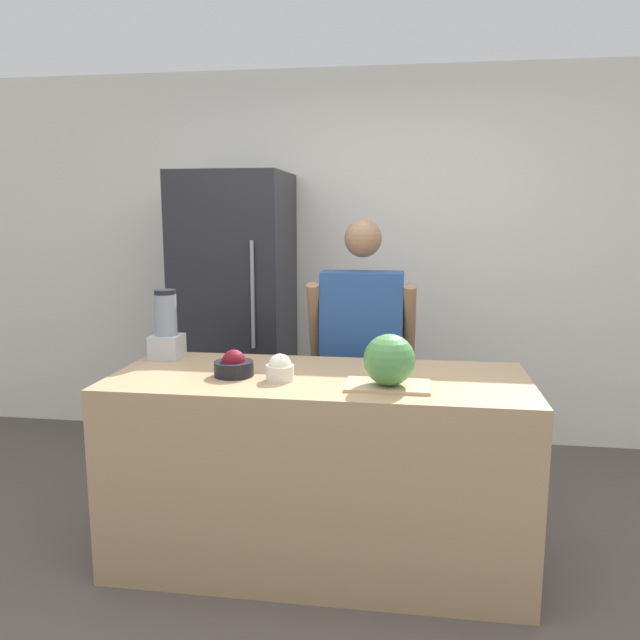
{
  "coord_description": "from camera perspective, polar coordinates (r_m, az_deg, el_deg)",
  "views": [
    {
      "loc": [
        0.4,
        -2.34,
        1.62
      ],
      "look_at": [
        0.0,
        0.42,
        1.14
      ],
      "focal_mm": 35.0,
      "sensor_mm": 36.0,
      "label": 1
    }
  ],
  "objects": [
    {
      "name": "bowl_cream",
      "position": [
        2.76,
        -3.68,
        -4.49
      ],
      "size": [
        0.12,
        0.12,
        0.12
      ],
      "color": "beige",
      "rests_on": "counter_island"
    },
    {
      "name": "refrigerator",
      "position": [
        4.25,
        -7.66,
        0.46
      ],
      "size": [
        0.71,
        0.74,
        1.88
      ],
      "color": "#232328",
      "rests_on": "ground_plane"
    },
    {
      "name": "ground_plane",
      "position": [
        2.87,
        -1.35,
        -24.61
      ],
      "size": [
        14.0,
        14.0,
        0.0
      ],
      "primitive_type": "plane",
      "color": "#564C47"
    },
    {
      "name": "counter_island",
      "position": [
        2.99,
        -0.11,
        -13.38
      ],
      "size": [
        1.89,
        0.77,
        0.89
      ],
      "color": "tan",
      "rests_on": "ground_plane"
    },
    {
      "name": "bowl_cherries",
      "position": [
        2.86,
        -7.88,
        -4.18
      ],
      "size": [
        0.18,
        0.18,
        0.12
      ],
      "color": "black",
      "rests_on": "counter_island"
    },
    {
      "name": "watermelon",
      "position": [
        2.63,
        6.34,
        -3.64
      ],
      "size": [
        0.22,
        0.22,
        0.22
      ],
      "color": "#4C8C47",
      "rests_on": "cutting_board"
    },
    {
      "name": "blender",
      "position": [
        3.25,
        -13.87,
        -0.82
      ],
      "size": [
        0.15,
        0.15,
        0.35
      ],
      "color": "#B7B7BC",
      "rests_on": "counter_island"
    },
    {
      "name": "wall_back",
      "position": [
        4.47,
        3.14,
        5.59
      ],
      "size": [
        8.0,
        0.06,
        2.6
      ],
      "color": "white",
      "rests_on": "ground_plane"
    },
    {
      "name": "cutting_board",
      "position": [
        2.67,
        6.22,
        -5.98
      ],
      "size": [
        0.35,
        0.22,
        0.01
      ],
      "color": "tan",
      "rests_on": "counter_island"
    },
    {
      "name": "person",
      "position": [
        3.54,
        3.82,
        -3.63
      ],
      "size": [
        0.59,
        0.26,
        1.59
      ],
      "color": "#4C608C",
      "rests_on": "ground_plane"
    }
  ]
}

